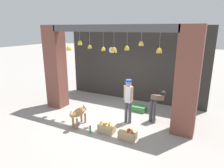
% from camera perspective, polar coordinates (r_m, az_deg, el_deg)
% --- Properties ---
extents(ground_plane, '(60.00, 60.00, 0.00)m').
position_cam_1_polar(ground_plane, '(7.49, -1.30, -10.22)').
color(ground_plane, gray).
extents(shop_back_wall, '(6.49, 0.12, 3.39)m').
position_cam_1_polar(shop_back_wall, '(9.18, 6.14, 5.71)').
color(shop_back_wall, '#2D2B28').
rests_on(shop_back_wall, ground_plane).
extents(shop_pillar_left, '(0.70, 0.60, 3.39)m').
position_cam_1_polar(shop_pillar_left, '(8.65, -15.79, 4.59)').
color(shop_pillar_left, brown).
rests_on(shop_pillar_left, ground_plane).
extents(shop_pillar_right, '(0.70, 0.60, 3.39)m').
position_cam_1_polar(shop_pillar_right, '(6.45, 20.71, 0.50)').
color(shop_pillar_right, brown).
rests_on(shop_pillar_right, ground_plane).
extents(storefront_awning, '(4.59, 0.27, 0.96)m').
position_cam_1_polar(storefront_awning, '(6.85, -1.18, 15.11)').
color(storefront_awning, '#4C4C51').
extents(dog, '(0.30, 0.98, 0.69)m').
position_cam_1_polar(dog, '(6.98, -9.62, -8.26)').
color(dog, '#9E7042').
rests_on(dog, ground_plane).
extents(shopkeeper, '(0.34, 0.26, 1.59)m').
position_cam_1_polar(shopkeeper, '(6.96, 4.69, -4.06)').
color(shopkeeper, '#424247').
rests_on(shopkeeper, ground_plane).
extents(worker_stooping, '(0.42, 0.79, 1.05)m').
position_cam_1_polar(worker_stooping, '(7.36, 12.57, -5.22)').
color(worker_stooping, '#424247').
rests_on(worker_stooping, ground_plane).
extents(fruit_crate_oranges, '(0.51, 0.35, 0.34)m').
position_cam_1_polar(fruit_crate_oranges, '(6.63, -1.53, -12.48)').
color(fruit_crate_oranges, tan).
rests_on(fruit_crate_oranges, ground_plane).
extents(fruit_crate_apples, '(0.52, 0.33, 0.34)m').
position_cam_1_polar(fruit_crate_apples, '(6.28, 4.51, -14.26)').
color(fruit_crate_apples, tan).
rests_on(fruit_crate_apples, ground_plane).
extents(produce_box_green, '(0.53, 0.40, 0.23)m').
position_cam_1_polar(produce_box_green, '(8.26, 7.78, -6.94)').
color(produce_box_green, '#387A42').
rests_on(produce_box_green, ground_plane).
extents(water_bottle, '(0.06, 0.06, 0.26)m').
position_cam_1_polar(water_bottle, '(6.62, -6.26, -12.82)').
color(water_bottle, '#38934C').
rests_on(water_bottle, ground_plane).
extents(wall_clock, '(0.28, 0.03, 0.28)m').
position_cam_1_polar(wall_clock, '(9.46, -0.13, 9.69)').
color(wall_clock, black).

